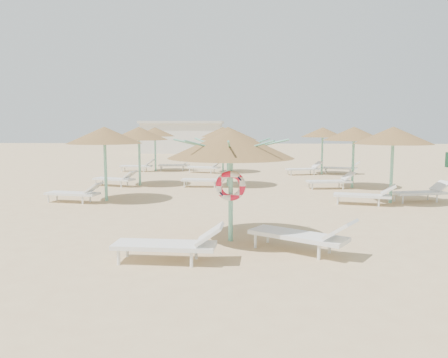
{
  "coord_description": "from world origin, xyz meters",
  "views": [
    {
      "loc": [
        0.69,
        -10.02,
        2.69
      ],
      "look_at": [
        0.08,
        1.53,
        1.3
      ],
      "focal_mm": 35.0,
      "sensor_mm": 36.0,
      "label": 1
    }
  ],
  "objects": [
    {
      "name": "lounger_main_b",
      "position": [
        1.92,
        -0.84,
        0.4
      ],
      "size": [
        2.29,
        1.8,
        0.83
      ],
      "rotation": [
        0.0,
        0.0,
        -0.57
      ],
      "color": "white",
      "rests_on": "ground"
    },
    {
      "name": "ground",
      "position": [
        0.0,
        0.0,
        0.0
      ],
      "size": [
        120.0,
        120.0,
        0.0
      ],
      "primitive_type": "plane",
      "color": "tan",
      "rests_on": "ground"
    },
    {
      "name": "palapa_field",
      "position": [
        0.27,
        10.43,
        2.3
      ],
      "size": [
        14.97,
        13.38,
        2.69
      ],
      "color": "#71C4A6",
      "rests_on": "ground"
    },
    {
      "name": "main_palapa",
      "position": [
        0.31,
        0.06,
        2.28
      ],
      "size": [
        2.93,
        2.93,
        2.63
      ],
      "color": "#71C4A6",
      "rests_on": "ground"
    },
    {
      "name": "service_hut",
      "position": [
        -6.0,
        35.0,
        1.64
      ],
      "size": [
        8.4,
        4.4,
        3.25
      ],
      "color": "silver",
      "rests_on": "ground"
    },
    {
      "name": "lounger_main_a",
      "position": [
        -0.79,
        -1.64,
        0.38
      ],
      "size": [
        2.22,
        0.76,
        0.8
      ],
      "rotation": [
        0.0,
        0.0,
        -0.05
      ],
      "color": "white",
      "rests_on": "ground"
    }
  ]
}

